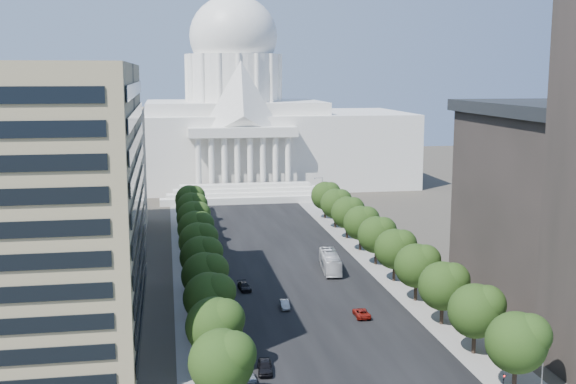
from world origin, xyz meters
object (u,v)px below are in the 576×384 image
car_red (361,313)px  car_parked (248,375)px  city_bus (330,262)px  car_dark_a (265,367)px  car_silver (285,304)px  car_dark_b (244,287)px

car_red → car_parked: (-20.58, -20.84, -0.02)m
car_parked → city_bus: 53.07m
car_dark_a → car_red: size_ratio=0.98×
car_dark_a → car_silver: car_dark_a is taller
car_dark_a → car_silver: 26.20m
car_red → car_dark_b: 24.36m
car_dark_a → car_red: car_dark_a is taller
car_silver → city_bus: size_ratio=0.31×
car_silver → city_bus: city_bus is taller
car_red → city_bus: 27.60m
car_dark_a → car_parked: size_ratio=1.24×
car_dark_b → city_bus: (18.16, 10.09, 1.16)m
car_dark_a → city_bus: (19.38, 46.54, 1.02)m
car_parked → car_dark_a: bearing=30.7°
car_silver → car_red: (11.43, -6.33, 0.01)m
car_parked → city_bus: bearing=58.5°
car_silver → car_parked: 28.66m
car_dark_a → car_dark_b: (1.22, 36.44, -0.14)m
car_silver → car_parked: (-9.15, -27.16, -0.01)m
car_red → car_parked: size_ratio=1.26×
car_dark_a → car_silver: (6.78, 25.31, -0.14)m
car_dark_a → car_dark_b: size_ratio=1.03×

